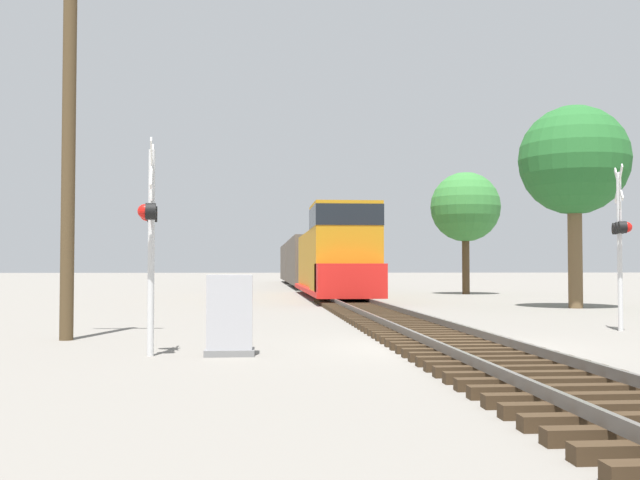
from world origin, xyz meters
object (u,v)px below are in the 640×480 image
object	(u,v)px
utility_pole	(69,120)
tree_mid_background	(465,207)
crossing_signal_near	(150,226)
freight_train	(309,262)
relay_cabinet	(230,316)
tree_far_right	(574,162)
crossing_signal_far	(621,234)

from	to	relation	value
utility_pole	tree_mid_background	size ratio (longest dim) A/B	1.31
crossing_signal_near	tree_mid_background	world-z (taller)	tree_mid_background
freight_train	relay_cabinet	bearing A→B (deg)	-95.81
tree_far_right	tree_mid_background	xyz separation A→B (m)	(-0.08, 15.24, -0.60)
crossing_signal_near	tree_far_right	xyz separation A→B (m)	(14.38, 14.64, 3.41)
crossing_signal_far	tree_mid_background	distance (m)	25.84
crossing_signal_near	crossing_signal_far	xyz separation A→B (m)	(11.10, 4.38, 0.09)
freight_train	utility_pole	world-z (taller)	utility_pole
crossing_signal_far	relay_cabinet	bearing A→B (deg)	129.19
crossing_signal_far	tree_mid_background	size ratio (longest dim) A/B	0.57
utility_pole	tree_mid_background	world-z (taller)	utility_pole
freight_train	relay_cabinet	xyz separation A→B (m)	(-4.37, -42.97, -1.27)
crossing_signal_far	utility_pole	size ratio (longest dim) A/B	0.44
utility_pole	tree_far_right	xyz separation A→B (m)	(16.63, 11.49, 0.88)
tree_far_right	utility_pole	bearing A→B (deg)	-145.35
relay_cabinet	tree_far_right	xyz separation A→B (m)	(12.93, 14.65, 5.05)
freight_train	crossing_signal_far	xyz separation A→B (m)	(5.27, -38.57, 0.46)
crossing_signal_near	utility_pole	size ratio (longest dim) A/B	0.41
tree_mid_background	utility_pole	bearing A→B (deg)	-121.75
crossing_signal_near	tree_mid_background	bearing A→B (deg)	148.76
relay_cabinet	utility_pole	xyz separation A→B (m)	(-3.70, 3.16, 4.17)
relay_cabinet	tree_mid_background	size ratio (longest dim) A/B	0.20
utility_pole	tree_mid_background	bearing A→B (deg)	58.25
utility_pole	freight_train	bearing A→B (deg)	78.54
crossing_signal_far	relay_cabinet	xyz separation A→B (m)	(-9.65, -4.40, -1.74)
tree_mid_background	crossing_signal_near	bearing A→B (deg)	-115.58
tree_mid_background	freight_train	bearing A→B (deg)	122.94
crossing_signal_near	tree_mid_background	xyz separation A→B (m)	(14.30, 29.88, 2.81)
freight_train	crossing_signal_near	world-z (taller)	freight_train
relay_cabinet	utility_pole	bearing A→B (deg)	139.48
freight_train	utility_pole	size ratio (longest dim) A/B	5.64
utility_pole	tree_far_right	bearing A→B (deg)	34.65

